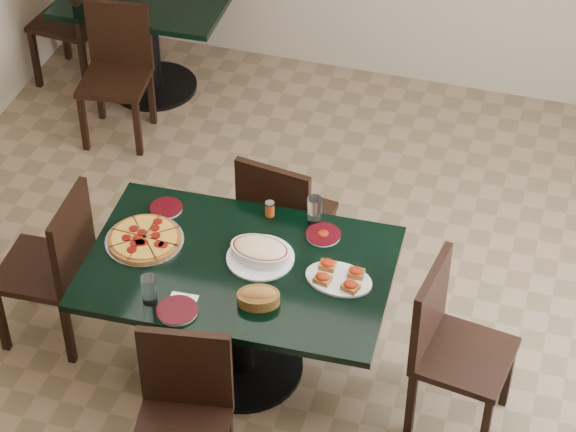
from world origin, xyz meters
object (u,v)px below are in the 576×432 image
(pepperoni_pizza, at_px, (144,239))
(lasagna_casserole, at_px, (260,252))
(back_table, at_px, (148,24))
(chair_right, at_px, (449,340))
(back_chair_left, at_px, (80,13))
(bread_basket, at_px, (258,297))
(back_chair_near, at_px, (117,65))
(main_table, at_px, (240,291))
(chair_far, at_px, (282,215))
(chair_left, at_px, (56,261))
(chair_near, at_px, (183,411))
(bruschetta_platter, at_px, (339,277))

(pepperoni_pizza, height_order, lasagna_casserole, lasagna_casserole)
(back_table, xyz_separation_m, chair_right, (2.53, -2.36, 0.01))
(back_chair_left, relative_size, bread_basket, 4.17)
(back_chair_near, bearing_deg, chair_right, -43.35)
(main_table, xyz_separation_m, back_chair_near, (-1.47, 1.84, -0.06))
(main_table, relative_size, chair_far, 1.68)
(chair_left, bearing_deg, chair_near, 50.47)
(chair_left, bearing_deg, lasagna_casserole, 92.46)
(chair_near, distance_m, lasagna_casserole, 0.89)
(chair_near, bearing_deg, back_chair_near, 109.46)
(chair_far, distance_m, back_chair_near, 1.88)
(back_chair_left, height_order, lasagna_casserole, back_chair_left)
(chair_near, bearing_deg, bruschetta_platter, 47.43)
(back_chair_left, bearing_deg, chair_left, 27.62)
(chair_far, relative_size, chair_left, 0.97)
(bread_basket, bearing_deg, pepperoni_pizza, 142.87)
(chair_far, xyz_separation_m, chair_left, (-1.02, -0.71, 0.02))
(chair_near, bearing_deg, pepperoni_pizza, 112.27)
(main_table, bearing_deg, back_chair_near, 126.05)
(chair_near, height_order, lasagna_casserole, chair_near)
(chair_left, relative_size, back_chair_left, 0.96)
(chair_far, bearing_deg, chair_left, 43.39)
(chair_right, xyz_separation_m, bread_basket, (-0.89, -0.23, 0.26))
(back_chair_near, height_order, back_chair_left, back_chair_left)
(back_chair_left, xyz_separation_m, bread_basket, (2.12, -2.54, 0.23))
(chair_right, bearing_deg, back_chair_near, 62.30)
(back_table, xyz_separation_m, chair_far, (1.47, -1.68, -0.01))
(main_table, relative_size, chair_left, 1.63)
(back_table, relative_size, back_chair_near, 1.27)
(chair_right, bearing_deg, bread_basket, 112.78)
(back_table, height_order, bruschetta_platter, bruschetta_platter)
(main_table, distance_m, chair_right, 1.07)
(chair_right, height_order, bread_basket, chair_right)
(pepperoni_pizza, xyz_separation_m, bread_basket, (0.68, -0.25, 0.02))
(pepperoni_pizza, height_order, bread_basket, bread_basket)
(chair_far, relative_size, chair_near, 1.00)
(main_table, relative_size, chair_right, 1.63)
(chair_left, bearing_deg, back_chair_left, -160.97)
(main_table, distance_m, back_table, 2.78)
(back_table, relative_size, lasagna_casserole, 3.41)
(chair_far, distance_m, bread_basket, 0.97)
(chair_left, bearing_deg, main_table, 88.74)
(chair_right, distance_m, back_chair_left, 3.80)
(lasagna_casserole, bearing_deg, bruschetta_platter, -0.95)
(chair_left, relative_size, bruschetta_platter, 2.60)
(pepperoni_pizza, bearing_deg, bread_basket, -20.17)
(bread_basket, bearing_deg, chair_right, -2.38)
(chair_near, height_order, bread_basket, chair_near)
(chair_near, xyz_separation_m, lasagna_casserole, (0.10, 0.84, 0.28))
(chair_right, bearing_deg, pepperoni_pizza, 97.49)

